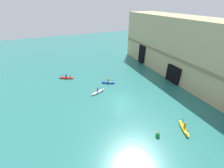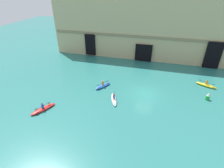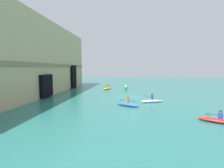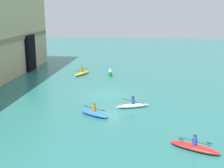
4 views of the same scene
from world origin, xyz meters
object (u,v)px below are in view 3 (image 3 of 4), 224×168
object	(u,v)px
kayak_red	(220,120)
marker_buoy	(126,88)
kayak_blue	(128,104)
kayak_yellow	(107,88)
kayak_white	(152,101)

from	to	relation	value
kayak_red	marker_buoy	bearing A→B (deg)	138.63
kayak_blue	kayak_yellow	xyz separation A→B (m)	(16.01, 4.61, 0.01)
kayak_white	kayak_yellow	distance (m)	15.44
kayak_white	kayak_red	distance (m)	9.55
kayak_white	kayak_blue	bearing A→B (deg)	19.04
kayak_blue	kayak_red	xyz separation A→B (m)	(-5.71, -7.76, -0.04)
kayak_white	marker_buoy	xyz separation A→B (m)	(12.85, 3.83, 0.31)
kayak_yellow	marker_buoy	xyz separation A→B (m)	(-0.48, -3.98, 0.28)
kayak_red	marker_buoy	size ratio (longest dim) A/B	2.94
marker_buoy	kayak_red	bearing A→B (deg)	-158.44
kayak_white	kayak_blue	xyz separation A→B (m)	(-2.69, 3.20, 0.03)
kayak_red	marker_buoy	distance (m)	22.84
kayak_white	kayak_red	world-z (taller)	kayak_white
kayak_white	kayak_yellow	bearing A→B (deg)	-80.57
kayak_blue	marker_buoy	bearing A→B (deg)	123.33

